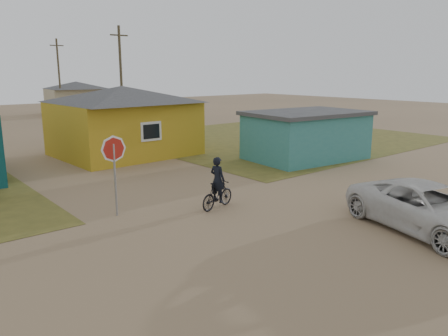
{
  "coord_description": "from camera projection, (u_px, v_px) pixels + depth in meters",
  "views": [
    {
      "loc": [
        -8.96,
        -8.75,
        4.68
      ],
      "look_at": [
        0.8,
        3.0,
        1.3
      ],
      "focal_mm": 35.0,
      "sensor_mm": 36.0,
      "label": 1
    }
  ],
  "objects": [
    {
      "name": "utility_pole_near",
      "position": [
        121.0,
        79.0,
        32.85
      ],
      "size": [
        1.4,
        0.2,
        8.0
      ],
      "color": "#4C412D",
      "rests_on": "ground"
    },
    {
      "name": "house_yellow",
      "position": [
        124.0,
        120.0,
        24.81
      ],
      "size": [
        7.72,
        6.76,
        3.9
      ],
      "color": "#B7921C",
      "rests_on": "ground"
    },
    {
      "name": "vehicle",
      "position": [
        429.0,
        209.0,
        12.92
      ],
      "size": [
        3.66,
        5.6,
        1.43
      ],
      "primitive_type": "imported",
      "rotation": [
        0.0,
        0.0,
        -0.27
      ],
      "color": "silver",
      "rests_on": "ground"
    },
    {
      "name": "shed_turquoise",
      "position": [
        306.0,
        135.0,
        23.69
      ],
      "size": [
        6.71,
        4.93,
        2.6
      ],
      "color": "teal",
      "rests_on": "ground"
    },
    {
      "name": "cyclist",
      "position": [
        218.0,
        190.0,
        15.14
      ],
      "size": [
        1.68,
        0.8,
        1.83
      ],
      "color": "black",
      "rests_on": "ground"
    },
    {
      "name": "utility_pole_far",
      "position": [
        59.0,
        77.0,
        45.49
      ],
      "size": [
        1.4,
        0.2,
        8.0
      ],
      "color": "#4C412D",
      "rests_on": "ground"
    },
    {
      "name": "stop_sign",
      "position": [
        114.0,
        158.0,
        14.1
      ],
      "size": [
        0.84,
        0.34,
        2.69
      ],
      "color": "gray",
      "rests_on": "ground"
    },
    {
      "name": "ground",
      "position": [
        267.0,
        230.0,
        13.17
      ],
      "size": [
        120.0,
        120.0,
        0.0
      ],
      "primitive_type": "plane",
      "color": "#886D4E"
    },
    {
      "name": "grass_ne",
      "position": [
        276.0,
        137.0,
        31.67
      ],
      "size": [
        20.0,
        18.0,
        0.0
      ],
      "primitive_type": "cube",
      "color": "brown",
      "rests_on": "ground"
    },
    {
      "name": "house_beige_east",
      "position": [
        77.0,
        97.0,
        49.05
      ],
      "size": [
        6.95,
        6.05,
        3.6
      ],
      "color": "tan",
      "rests_on": "ground"
    }
  ]
}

